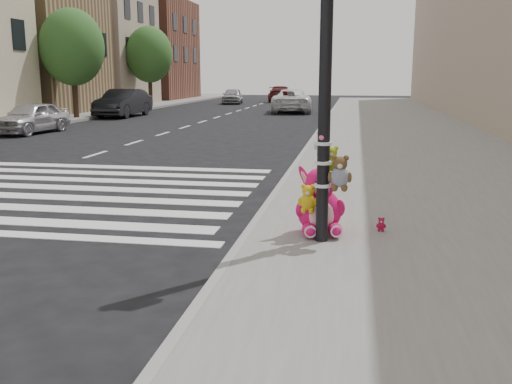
% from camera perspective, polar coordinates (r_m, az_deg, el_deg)
% --- Properties ---
extents(ground, '(120.00, 120.00, 0.00)m').
position_cam_1_polar(ground, '(6.71, -17.55, -9.03)').
color(ground, black).
rests_on(ground, ground).
extents(sidewalk_near, '(7.00, 80.00, 0.14)m').
position_cam_1_polar(sidewalk_near, '(15.83, 17.07, 3.03)').
color(sidewalk_near, slate).
rests_on(sidewalk_near, ground).
extents(sidewalk_far, '(6.00, 80.00, 0.14)m').
position_cam_1_polar(sidewalk_far, '(30.49, -23.08, 6.54)').
color(sidewalk_far, slate).
rests_on(sidewalk_far, ground).
extents(curb_edge, '(0.12, 80.00, 0.15)m').
position_cam_1_polar(curb_edge, '(15.77, 4.52, 3.48)').
color(curb_edge, gray).
rests_on(curb_edge, ground).
extents(bld_far_c, '(6.00, 8.00, 8.00)m').
position_cam_1_polar(bld_far_c, '(36.60, -21.12, 13.57)').
color(bld_far_c, '#92744E').
rests_on(bld_far_c, ground).
extents(bld_far_d, '(6.00, 8.00, 10.00)m').
position_cam_1_polar(bld_far_d, '(44.64, -15.14, 14.74)').
color(bld_far_d, tan).
rests_on(bld_far_d, ground).
extents(bld_far_e, '(6.00, 10.00, 9.00)m').
position_cam_1_polar(bld_far_e, '(54.80, -10.17, 13.79)').
color(bld_far_e, brown).
rests_on(bld_far_e, ground).
extents(signal_pole, '(0.72, 0.49, 4.00)m').
position_cam_1_polar(signal_pole, '(7.39, 7.03, 7.12)').
color(signal_pole, black).
rests_on(signal_pole, sidewalk_near).
extents(tree_far_b, '(3.20, 3.20, 5.44)m').
position_cam_1_polar(tree_far_b, '(31.01, -17.90, 13.61)').
color(tree_far_b, '#382619').
rests_on(tree_far_b, sidewalk_far).
extents(tree_far_c, '(3.20, 3.20, 5.44)m').
position_cam_1_polar(tree_far_c, '(41.09, -10.64, 13.35)').
color(tree_far_c, '#382619').
rests_on(tree_far_c, sidewalk_far).
extents(pink_bunny, '(0.73, 0.81, 0.97)m').
position_cam_1_polar(pink_bunny, '(7.93, 6.39, -1.32)').
color(pink_bunny, '#DF1263').
rests_on(pink_bunny, sidewalk_near).
extents(red_teddy, '(0.14, 0.10, 0.20)m').
position_cam_1_polar(red_teddy, '(8.22, 12.40, -3.18)').
color(red_teddy, '#A01032').
rests_on(red_teddy, sidewalk_near).
extents(car_silver_far, '(1.78, 3.80, 1.26)m').
position_cam_1_polar(car_silver_far, '(24.53, -21.56, 6.94)').
color(car_silver_far, silver).
rests_on(car_silver_far, ground).
extents(car_dark_far, '(1.71, 4.66, 1.53)m').
position_cam_1_polar(car_dark_far, '(32.70, -13.15, 8.67)').
color(car_dark_far, black).
rests_on(car_dark_far, ground).
extents(car_white_near, '(2.85, 5.32, 1.42)m').
position_cam_1_polar(car_white_near, '(35.70, 3.57, 9.09)').
color(car_white_near, silver).
rests_on(car_white_near, ground).
extents(car_maroon_near, '(2.21, 4.73, 1.33)m').
position_cam_1_polar(car_maroon_near, '(49.96, 2.42, 9.79)').
color(car_maroon_near, '#59191A').
rests_on(car_maroon_near, ground).
extents(car_silver_deep, '(1.89, 3.80, 1.24)m').
position_cam_1_polar(car_silver_deep, '(46.21, -2.37, 9.58)').
color(car_silver_deep, '#A09FA4').
rests_on(car_silver_deep, ground).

